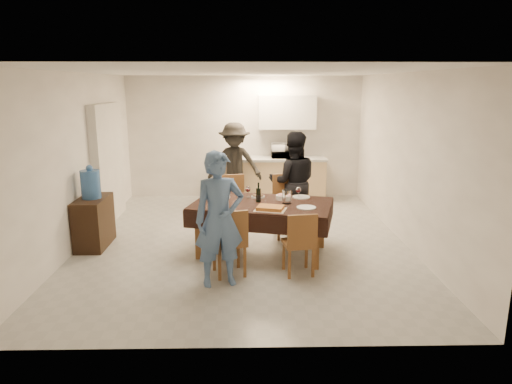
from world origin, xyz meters
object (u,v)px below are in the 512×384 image
at_px(wine_bottle, 258,192).
at_px(person_kitchen, 235,165).
at_px(dining_table, 262,205).
at_px(water_jug, 91,184).
at_px(person_near, 219,219).
at_px(savoury_tart, 270,208).
at_px(water_pitcher, 287,197).
at_px(person_far, 293,182).
at_px(console, 94,222).
at_px(microwave, 284,150).

relative_size(wine_bottle, person_kitchen, 0.17).
height_order(dining_table, water_jug, water_jug).
bearing_deg(person_near, savoury_tart, 31.17).
bearing_deg(water_pitcher, person_far, 79.70).
bearing_deg(console, person_kitchen, 49.01).
distance_m(wine_bottle, person_kitchen, 2.73).
bearing_deg(water_jug, savoury_tart, -15.42).
bearing_deg(person_kitchen, person_far, -59.15).
relative_size(water_jug, person_kitchen, 0.25).
bearing_deg(savoury_tart, microwave, 82.49).
relative_size(person_near, person_kitchen, 0.99).
bearing_deg(savoury_tart, person_far, 72.53).
height_order(water_pitcher, person_near, person_near).
distance_m(dining_table, console, 2.59).
bearing_deg(wine_bottle, dining_table, -45.00).
xyz_separation_m(console, wine_bottle, (2.50, -0.30, 0.53)).
bearing_deg(microwave, dining_table, 79.86).
bearing_deg(microwave, person_far, 89.42).
relative_size(console, person_kitchen, 0.49).
xyz_separation_m(dining_table, water_pitcher, (0.35, -0.05, 0.13)).
bearing_deg(water_pitcher, person_near, -131.99).
bearing_deg(person_kitchen, person_near, -91.30).
distance_m(water_pitcher, person_near, 1.35).
distance_m(person_near, person_kitchen, 3.80).
relative_size(dining_table, person_near, 1.30).
distance_m(water_jug, person_far, 3.18).
bearing_deg(person_far, dining_table, 62.92).
distance_m(console, water_pitcher, 2.96).
height_order(person_far, person_kitchen, person_kitchen).
bearing_deg(console, person_near, -35.04).
distance_m(dining_table, wine_bottle, 0.19).
bearing_deg(water_pitcher, water_jug, 172.14).
distance_m(wine_bottle, person_far, 1.17).
relative_size(dining_table, person_kitchen, 1.29).
xyz_separation_m(water_jug, person_far, (3.10, 0.70, -0.13)).
bearing_deg(water_pitcher, dining_table, 171.87).
relative_size(person_far, person_kitchen, 1.00).
bearing_deg(person_near, water_pitcher, 33.31).
relative_size(console, water_pitcher, 4.16).
bearing_deg(microwave, person_kitchen, 23.49).
bearing_deg(savoury_tart, console, 164.58).
xyz_separation_m(water_jug, person_kitchen, (2.08, 2.40, -0.13)).
bearing_deg(wine_bottle, savoury_tart, -70.77).
relative_size(water_pitcher, person_near, 0.12).
bearing_deg(water_jug, person_far, 12.73).
bearing_deg(water_jug, water_pitcher, -7.86).
bearing_deg(dining_table, water_pitcher, 5.85).
distance_m(console, person_far, 3.21).
distance_m(console, microwave, 4.28).
bearing_deg(person_kitchen, savoury_tart, -79.78).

